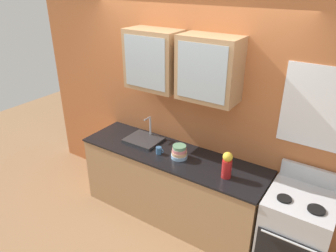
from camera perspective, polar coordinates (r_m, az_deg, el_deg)
ground_plane at (r=4.25m, az=0.58°, el=-15.33°), size 10.00×10.00×0.00m
back_wall_unit at (r=3.72m, az=3.60°, el=5.80°), size 4.60×0.44×2.89m
counter at (r=3.97m, az=0.61°, el=-10.49°), size 2.27×0.65×0.89m
stove_range at (r=3.58m, az=21.67°, el=-17.36°), size 0.62×0.67×1.07m
sink_faucet at (r=4.01m, az=-4.33°, el=-2.34°), size 0.43×0.36×0.28m
bowl_stack at (r=3.62m, az=2.03°, el=-4.68°), size 0.19×0.19×0.16m
vase at (r=3.31m, az=10.47°, el=-6.83°), size 0.10×0.10×0.29m
cup_near_sink at (r=3.71m, az=-1.63°, el=-4.37°), size 0.10×0.07×0.08m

